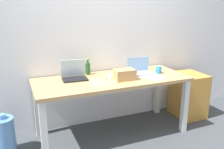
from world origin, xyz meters
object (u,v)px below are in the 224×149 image
at_px(cardboard_box, 124,75).
at_px(filing_cabinet, 188,95).
at_px(computer_mouse, 115,71).
at_px(coffee_mug, 159,70).
at_px(laptop_left, 74,75).
at_px(water_cooler_jug, 4,136).
at_px(desk, 112,85).
at_px(laptop_right, 140,70).
at_px(beer_bottle, 88,68).

distance_m(cardboard_box, filing_cabinet, 1.28).
height_order(computer_mouse, filing_cabinet, computer_mouse).
xyz_separation_m(cardboard_box, filing_cabinet, (1.17, 0.17, -0.49)).
height_order(coffee_mug, filing_cabinet, coffee_mug).
relative_size(computer_mouse, coffee_mug, 1.05).
height_order(laptop_left, cardboard_box, laptop_left).
bearing_deg(water_cooler_jug, coffee_mug, -1.81).
bearing_deg(water_cooler_jug, laptop_left, 7.78).
relative_size(desk, cardboard_box, 7.75).
height_order(desk, computer_mouse, computer_mouse).
xyz_separation_m(laptop_right, water_cooler_jug, (-1.74, -0.03, -0.58)).
bearing_deg(beer_bottle, coffee_mug, -19.42).
xyz_separation_m(desk, filing_cabinet, (1.28, 0.06, -0.34)).
relative_size(coffee_mug, filing_cabinet, 0.14).
distance_m(laptop_right, computer_mouse, 0.33).
height_order(laptop_left, water_cooler_jug, laptop_left).
xyz_separation_m(desk, beer_bottle, (-0.22, 0.29, 0.18)).
xyz_separation_m(desk, cardboard_box, (0.12, -0.11, 0.16)).
height_order(desk, filing_cabinet, desk).
relative_size(beer_bottle, coffee_mug, 2.22).
bearing_deg(computer_mouse, laptop_left, 163.05).
xyz_separation_m(laptop_right, computer_mouse, (-0.28, 0.16, -0.03)).
relative_size(desk, laptop_left, 6.15).
relative_size(beer_bottle, filing_cabinet, 0.32).
distance_m(laptop_left, computer_mouse, 0.60).
relative_size(beer_bottle, water_cooler_jug, 0.44).
relative_size(laptop_left, filing_cabinet, 0.48).
distance_m(cardboard_box, water_cooler_jug, 1.55).
distance_m(laptop_right, coffee_mug, 0.25).
xyz_separation_m(water_cooler_jug, filing_cabinet, (2.59, 0.02, 0.11)).
height_order(laptop_right, coffee_mug, laptop_right).
relative_size(desk, coffee_mug, 20.27).
relative_size(computer_mouse, filing_cabinet, 0.15).
bearing_deg(computer_mouse, desk, -146.72).
bearing_deg(coffee_mug, cardboard_box, -170.63).
bearing_deg(beer_bottle, filing_cabinet, -8.70).
bearing_deg(filing_cabinet, laptop_left, 176.81).
relative_size(beer_bottle, computer_mouse, 2.11).
xyz_separation_m(computer_mouse, water_cooler_jug, (-1.45, -0.19, -0.55)).
distance_m(laptop_right, beer_bottle, 0.69).
relative_size(cardboard_box, filing_cabinet, 0.38).
relative_size(computer_mouse, water_cooler_jug, 0.21).
bearing_deg(water_cooler_jug, beer_bottle, 13.12).
distance_m(laptop_left, cardboard_box, 0.62).
distance_m(desk, laptop_left, 0.49).
distance_m(laptop_right, water_cooler_jug, 1.83).
bearing_deg(cardboard_box, laptop_right, 30.08).
relative_size(desk, beer_bottle, 9.11).
bearing_deg(filing_cabinet, computer_mouse, 171.37).
height_order(laptop_right, beer_bottle, same).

